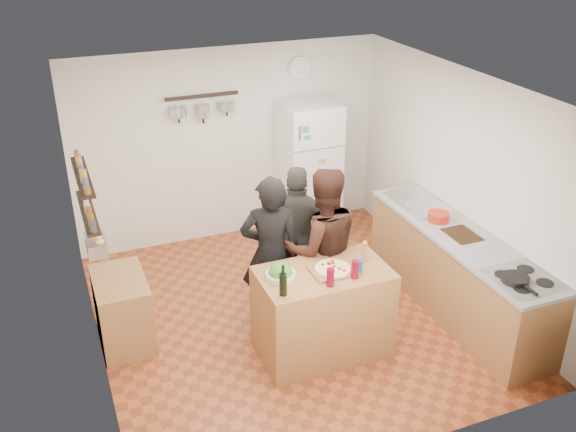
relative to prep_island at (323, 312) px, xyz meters
name	(u,v)px	position (x,y,z in m)	size (l,w,h in m)	color
room_shell	(278,196)	(-0.05, 1.07, 0.79)	(4.20, 4.20, 4.20)	brown
prep_island	(323,312)	(0.00, 0.00, 0.00)	(1.25, 0.72, 0.91)	#A8743D
pizza_board	(333,270)	(0.08, -0.02, 0.47)	(0.42, 0.34, 0.02)	brown
pizza	(333,268)	(0.08, -0.02, 0.48)	(0.34, 0.34, 0.02)	beige
salad_bowl	(281,275)	(-0.42, 0.05, 0.48)	(0.28, 0.28, 0.06)	silver
wine_bottle	(283,284)	(-0.50, -0.22, 0.56)	(0.07, 0.07, 0.21)	black
wine_glass_near	(330,277)	(-0.05, -0.24, 0.54)	(0.07, 0.07, 0.17)	#5A0719
wine_glass_far	(355,269)	(0.22, -0.20, 0.54)	(0.07, 0.07, 0.18)	#620812
pepper_mill	(364,253)	(0.45, 0.05, 0.54)	(0.05, 0.05, 0.17)	olive
salt_canister	(359,266)	(0.30, -0.12, 0.52)	(0.08, 0.08, 0.12)	navy
person_left	(271,254)	(-0.31, 0.61, 0.39)	(0.62, 0.41, 1.69)	black
person_center	(322,248)	(0.20, 0.48, 0.42)	(0.85, 0.66, 1.74)	black
person_back	(298,235)	(0.14, 0.98, 0.34)	(0.93, 0.39, 1.58)	#312E2C
counter_run	(457,273)	(1.65, 0.13, -0.01)	(0.63, 2.63, 0.90)	#9E7042
stove_top	(524,280)	(1.65, -0.82, 0.46)	(0.60, 0.62, 0.02)	white
skillet	(515,279)	(1.55, -0.82, 0.49)	(0.26, 0.26, 0.05)	black
sink	(418,203)	(1.65, 0.98, 0.46)	(0.50, 0.80, 0.03)	silver
cutting_board	(462,235)	(1.65, 0.13, 0.46)	(0.30, 0.40, 0.02)	#936135
red_bowl	(438,217)	(1.60, 0.50, 0.51)	(0.23, 0.23, 0.10)	#AE2513
fridge	(308,169)	(0.90, 2.43, 0.45)	(0.70, 0.68, 1.80)	white
wall_clock	(299,68)	(0.90, 2.76, 1.69)	(0.30, 0.30, 0.03)	silver
spice_shelf_lower	(88,212)	(-1.98, 0.88, 1.04)	(0.12, 1.00, 0.03)	black
spice_shelf_upper	(82,176)	(-1.98, 0.88, 1.40)	(0.12, 1.00, 0.03)	black
produce_basket	(96,245)	(-1.95, 0.88, 0.69)	(0.18, 0.35, 0.14)	silver
side_table	(123,310)	(-1.79, 0.89, -0.09)	(0.50, 0.80, 0.73)	#A47E44
pot_rack	(202,96)	(-0.40, 2.68, 1.49)	(0.90, 0.04, 0.04)	black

